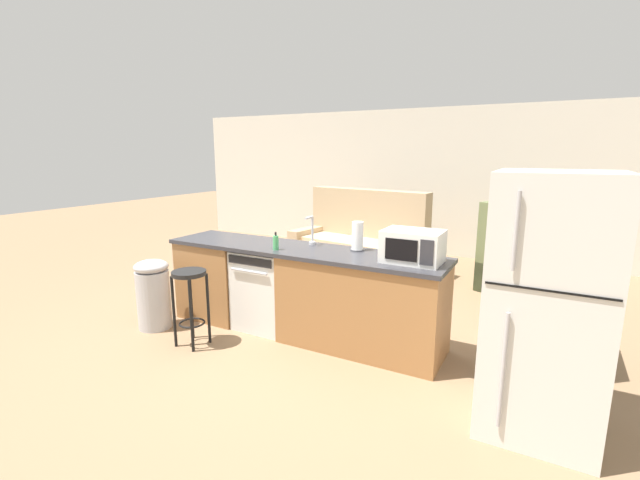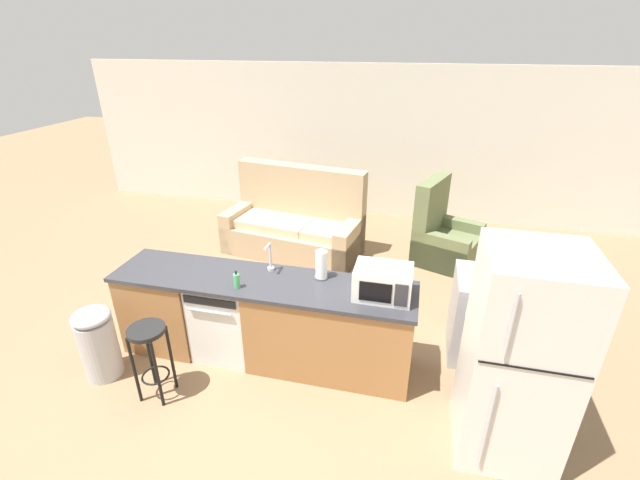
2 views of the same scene
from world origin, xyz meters
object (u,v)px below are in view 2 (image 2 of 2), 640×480
bar_stool (150,348)px  dishwasher (227,316)px  microwave (383,282)px  stove_range (491,318)px  armchair (441,238)px  paper_towel_roll (321,265)px  kettle (522,280)px  trash_bin (98,342)px  soap_bottle (237,281)px  couch (296,226)px  refrigerator (518,359)px

bar_stool → dishwasher: bearing=63.0°
dishwasher → microwave: size_ratio=1.68×
stove_range → armchair: (-0.44, 2.04, -0.10)m
paper_towel_roll → dishwasher: bearing=-169.3°
dishwasher → stove_range: (2.60, 0.55, 0.03)m
stove_range → paper_towel_roll: paper_towel_roll is taller
kettle → trash_bin: (-3.80, -1.04, -0.61)m
paper_towel_roll → bar_stool: bearing=-145.3°
paper_towel_roll → armchair: size_ratio=0.24×
bar_stool → armchair: (2.54, 3.33, -0.19)m
stove_range → kettle: 0.57m
stove_range → armchair: size_ratio=0.75×
paper_towel_roll → kettle: paper_towel_roll is taller
microwave → dishwasher: bearing=180.0°
stove_range → microwave: microwave is taller
paper_towel_roll → armchair: armchair is taller
soap_bottle → stove_range: bearing=17.1°
kettle → couch: 3.44m
stove_range → kettle: (0.17, -0.13, 0.53)m
kettle → armchair: armchair is taller
microwave → trash_bin: (-2.58, -0.62, -0.66)m
soap_bottle → armchair: bearing=55.2°
bar_stool → trash_bin: (-0.66, 0.12, -0.16)m
paper_towel_roll → soap_bottle: paper_towel_roll is taller
dishwasher → microwave: (1.54, -0.00, 0.62)m
kettle → refrigerator: bearing=-99.8°
bar_stool → couch: size_ratio=0.35×
refrigerator → paper_towel_roll: refrigerator is taller
microwave → paper_towel_roll: 0.62m
dishwasher → refrigerator: bearing=-11.9°
paper_towel_roll → armchair: 2.79m
trash_bin → microwave: bearing=13.5°
paper_towel_roll → couch: bearing=112.6°
dishwasher → paper_towel_roll: paper_towel_roll is taller
dishwasher → couch: 2.41m
couch → armchair: bearing=4.9°
kettle → armchair: 2.34m
stove_range → microwave: size_ratio=1.80×
refrigerator → dishwasher: bearing=168.1°
dishwasher → soap_bottle: bearing=-36.8°
refrigerator → bar_stool: 3.00m
microwave → kettle: (1.22, 0.42, -0.05)m
soap_bottle → kettle: (2.53, 0.60, 0.01)m
couch → armchair: couch is taller
dishwasher → bar_stool: (-0.37, -0.74, 0.11)m
soap_bottle → trash_bin: soap_bottle is taller
dishwasher → bar_stool: bearing=-117.0°
dishwasher → paper_towel_roll: size_ratio=2.98×
kettle → bar_stool: bearing=-159.8°
paper_towel_roll → armchair: (1.22, 2.41, -0.69)m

